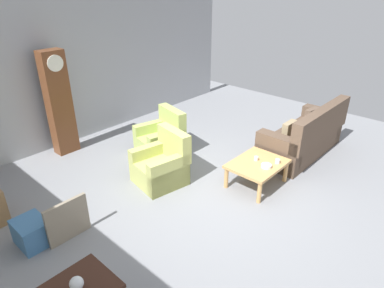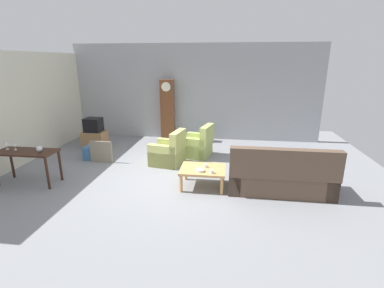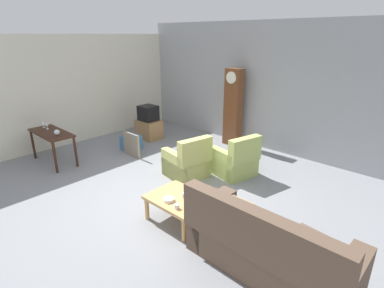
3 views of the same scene
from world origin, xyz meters
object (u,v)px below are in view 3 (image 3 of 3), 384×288
at_px(tv_stand_cabinet, 149,129).
at_px(tv_crt, 148,113).
at_px(couch_floral, 266,250).
at_px(cup_white_porcelain, 184,195).
at_px(bowl_white_stacked, 169,200).
at_px(wine_glass_tall, 43,123).
at_px(console_table_dark, 52,136).
at_px(grandfather_clock, 233,107).
at_px(wine_glass_mid, 47,125).
at_px(coffee_table_wood, 179,201).
at_px(glass_dome_cloche, 57,132).
at_px(storage_box_blue, 131,143).
at_px(armchair_olive_near, 187,163).
at_px(armchair_olive_far, 235,162).
at_px(cup_blue_rimmed, 177,206).
at_px(framed_picture_leaning, 131,145).

bearing_deg(tv_stand_cabinet, tv_crt, 0.00).
xyz_separation_m(couch_floral, cup_white_porcelain, (-1.56, 0.14, 0.11)).
xyz_separation_m(bowl_white_stacked, wine_glass_tall, (-4.28, -0.11, 0.42)).
height_order(console_table_dark, grandfather_clock, grandfather_clock).
distance_m(couch_floral, tv_stand_cabinet, 5.75).
bearing_deg(bowl_white_stacked, wine_glass_mid, -178.49).
bearing_deg(coffee_table_wood, wine_glass_mid, -175.92).
relative_size(cup_white_porcelain, wine_glass_mid, 0.41).
distance_m(coffee_table_wood, glass_dome_cloche, 3.56).
relative_size(coffee_table_wood, storage_box_blue, 2.07).
height_order(armchair_olive_near, console_table_dark, armchair_olive_near).
bearing_deg(console_table_dark, couch_floral, 2.70).
bearing_deg(tv_crt, wine_glass_tall, -105.12).
distance_m(bowl_white_stacked, wine_glass_mid, 4.10).
distance_m(armchair_olive_near, console_table_dark, 3.26).
xyz_separation_m(storage_box_blue, wine_glass_tall, (-1.08, -1.72, 0.69)).
height_order(tv_crt, wine_glass_mid, tv_crt).
bearing_deg(tv_stand_cabinet, console_table_dark, -95.16).
height_order(couch_floral, glass_dome_cloche, couch_floral).
bearing_deg(tv_stand_cabinet, armchair_olive_near, -22.51).
distance_m(tv_crt, storage_box_blue, 1.13).
relative_size(couch_floral, tv_crt, 4.39).
bearing_deg(cup_white_porcelain, couch_floral, -5.07).
bearing_deg(glass_dome_cloche, armchair_olive_far, 36.43).
distance_m(wine_glass_tall, wine_glass_mid, 0.20).
bearing_deg(coffee_table_wood, grandfather_clock, 113.42).
distance_m(grandfather_clock, glass_dome_cloche, 4.37).
xyz_separation_m(tv_crt, cup_white_porcelain, (3.66, -2.27, -0.29)).
bearing_deg(cup_blue_rimmed, couch_floral, 7.29).
xyz_separation_m(armchair_olive_far, grandfather_clock, (-1.21, 1.55, 0.72)).
bearing_deg(armchair_olive_far, wine_glass_mid, -148.61).
distance_m(armchair_olive_near, bowl_white_stacked, 1.76).
xyz_separation_m(armchair_olive_far, framed_picture_leaning, (-2.52, -0.86, -0.01)).
distance_m(grandfather_clock, wine_glass_mid, 4.64).
xyz_separation_m(tv_crt, storage_box_blue, (0.37, -0.91, -0.57)).
bearing_deg(cup_white_porcelain, coffee_table_wood, -127.46).
height_order(armchair_olive_near, coffee_table_wood, armchair_olive_near).
height_order(couch_floral, wine_glass_tall, couch_floral).
height_order(tv_crt, bowl_white_stacked, tv_crt).
relative_size(armchair_olive_far, tv_crt, 1.96).
distance_m(tv_stand_cabinet, bowl_white_stacked, 4.37).
relative_size(cup_white_porcelain, cup_blue_rimmed, 0.93).
distance_m(tv_stand_cabinet, glass_dome_cloche, 2.72).
relative_size(tv_stand_cabinet, wine_glass_tall, 3.70).
bearing_deg(tv_crt, storage_box_blue, -68.01).
xyz_separation_m(armchair_olive_near, grandfather_clock, (-0.52, 2.30, 0.72)).
bearing_deg(framed_picture_leaning, wine_glass_mid, -131.14).
height_order(framed_picture_leaning, storage_box_blue, framed_picture_leaning).
xyz_separation_m(couch_floral, armchair_olive_far, (-1.95, 2.09, -0.05)).
height_order(coffee_table_wood, tv_stand_cabinet, tv_stand_cabinet).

